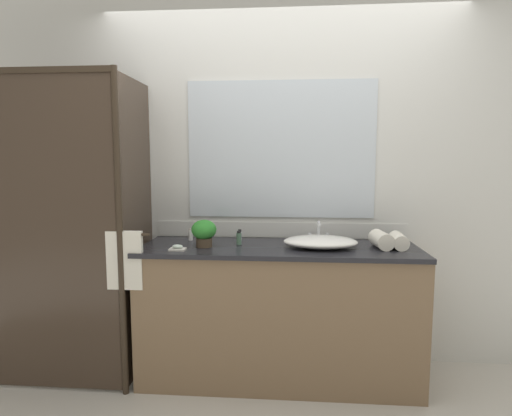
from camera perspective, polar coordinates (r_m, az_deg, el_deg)
name	(u,v)px	position (r m, az deg, el deg)	size (l,w,h in m)	color
ground_plane	(278,377)	(3.06, 3.02, -21.96)	(8.00, 8.00, 0.00)	#B7B2A8
wall_back_with_mirror	(281,181)	(3.03, 3.36, 3.63)	(4.40, 0.06, 2.60)	silver
vanity_cabinet	(279,312)	(2.88, 3.08, -13.97)	(1.80, 0.58, 0.90)	brown
shower_enclosure	(75,231)	(2.87, -23.32, -2.83)	(1.20, 0.59, 2.00)	#2D2319
sink_basin	(320,242)	(2.74, 8.74, -4.55)	(0.48, 0.33, 0.07)	white
faucet	(319,235)	(2.92, 8.48, -3.65)	(0.17, 0.13, 0.14)	silver
potted_plant	(204,232)	(2.73, -7.08, -3.20)	(0.16, 0.16, 0.18)	#473828
soap_dish	(178,248)	(2.67, -10.61, -5.36)	(0.10, 0.07, 0.04)	silver
amenity_bottle_lotion	(239,238)	(2.80, -2.33, -4.10)	(0.03, 0.03, 0.09)	#4C7056
amenity_bottle_conditioner	(240,235)	(2.93, -2.22, -3.73)	(0.03, 0.03, 0.08)	silver
amenity_bottle_body_wash	(191,235)	(2.97, -8.87, -3.59)	(0.03, 0.03, 0.08)	white
rolled_towel_near_edge	(399,241)	(2.83, 18.78, -4.23)	(0.10, 0.10, 0.21)	silver
rolled_towel_middle	(381,240)	(2.79, 16.63, -4.16)	(0.11, 0.11, 0.21)	silver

